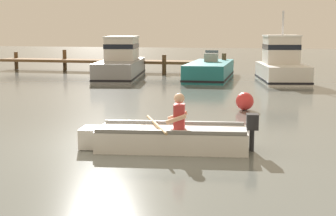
% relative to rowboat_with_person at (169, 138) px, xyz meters
% --- Properties ---
extents(ground_plane, '(120.00, 120.00, 0.00)m').
position_rel_rowboat_with_person_xyz_m(ground_plane, '(-1.10, 0.36, -0.25)').
color(ground_plane, slate).
extents(wooden_dock, '(14.51, 1.64, 1.27)m').
position_rel_rowboat_with_person_xyz_m(wooden_dock, '(-8.03, 18.23, 0.38)').
color(wooden_dock, brown).
rests_on(wooden_dock, ground).
extents(rowboat_with_person, '(3.72, 1.81, 1.19)m').
position_rel_rowboat_with_person_xyz_m(rowboat_with_person, '(0.00, 0.00, 0.00)').
color(rowboat_with_person, white).
rests_on(rowboat_with_person, ground).
extents(moored_boat_grey, '(3.10, 6.62, 2.17)m').
position_rel_rowboat_with_person_xyz_m(moored_boat_grey, '(-6.24, 14.81, 0.55)').
color(moored_boat_grey, gray).
rests_on(moored_boat_grey, ground).
extents(moored_boat_teal, '(2.23, 6.04, 1.44)m').
position_rel_rowboat_with_person_xyz_m(moored_boat_teal, '(-1.59, 15.27, 0.16)').
color(moored_boat_teal, '#1E727A').
rests_on(moored_boat_teal, ground).
extents(moored_boat_white, '(2.86, 4.82, 3.40)m').
position_rel_rowboat_with_person_xyz_m(moored_boat_white, '(1.99, 14.78, 0.57)').
color(moored_boat_white, white).
rests_on(moored_boat_white, ground).
extents(mooring_buoy, '(0.56, 0.56, 0.56)m').
position_rel_rowboat_with_person_xyz_m(mooring_buoy, '(1.07, 5.58, 0.03)').
color(mooring_buoy, red).
rests_on(mooring_buoy, ground).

